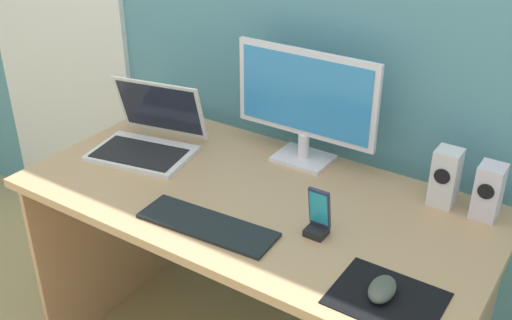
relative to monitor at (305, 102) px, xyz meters
name	(u,v)px	position (x,y,z in m)	size (l,w,h in m)	color
door_left	(53,12)	(-1.29, 0.11, 0.07)	(0.82, 0.02, 2.02)	white
desk	(255,237)	(-0.01, -0.27, -0.36)	(1.40, 0.70, 0.73)	tan
monitor	(305,102)	(0.00, 0.00, 0.00)	(0.48, 0.14, 0.37)	white
speaker_right	(488,191)	(0.58, -0.01, -0.13)	(0.07, 0.08, 0.16)	silver
speaker_near_monitor	(445,177)	(0.46, -0.01, -0.12)	(0.07, 0.08, 0.17)	silver
laptop	(147,138)	(-0.47, -0.23, -0.16)	(0.37, 0.34, 0.22)	white
keyboard_external	(207,225)	(-0.03, -0.48, -0.20)	(0.39, 0.12, 0.01)	black
mousepad	(387,298)	(0.50, -0.48, -0.20)	(0.25, 0.20, 0.00)	black
mouse	(382,289)	(0.48, -0.48, -0.18)	(0.06, 0.10, 0.04)	#494F45
phone_in_dock	(318,219)	(0.24, -0.34, -0.16)	(0.06, 0.05, 0.14)	black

